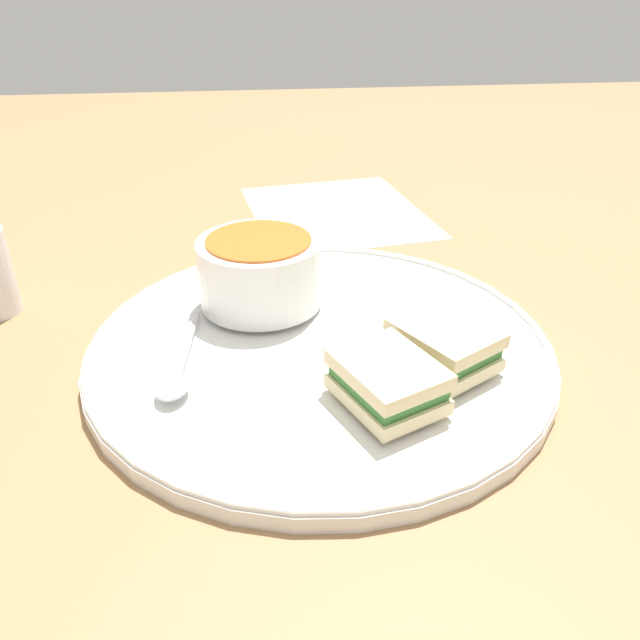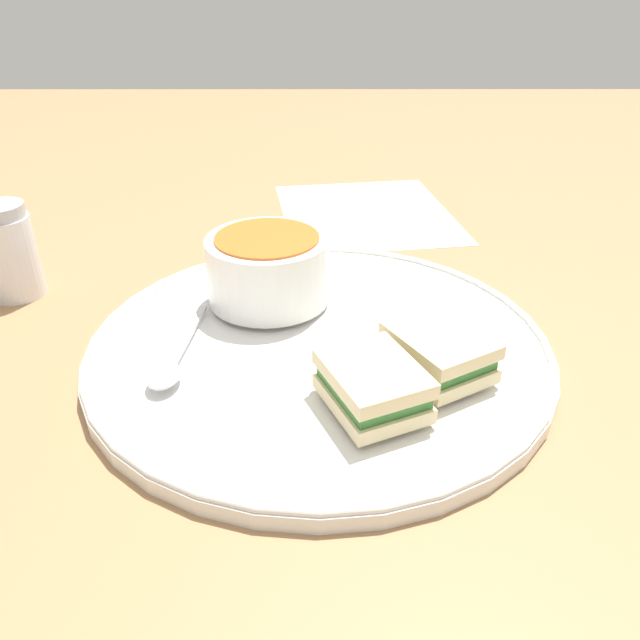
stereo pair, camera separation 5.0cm
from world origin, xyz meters
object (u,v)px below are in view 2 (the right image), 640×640
(salt_shaker, at_px, (10,252))
(soup_bowl, at_px, (269,268))
(sandwich_half_near, at_px, (374,385))
(sandwich_half_far, at_px, (440,352))
(spoon, at_px, (170,368))

(salt_shaker, bearing_deg, soup_bowl, 170.72)
(sandwich_half_near, bearing_deg, sandwich_half_far, -141.43)
(salt_shaker, bearing_deg, sandwich_half_far, 157.94)
(sandwich_half_near, height_order, salt_shaker, salt_shaker)
(spoon, bearing_deg, salt_shaker, -125.26)
(soup_bowl, xyz_separation_m, salt_shaker, (0.24, -0.04, -0.00))
(spoon, xyz_separation_m, salt_shaker, (0.18, -0.16, 0.02))
(soup_bowl, relative_size, sandwich_half_near, 1.20)
(spoon, distance_m, salt_shaker, 0.24)
(spoon, relative_size, sandwich_half_near, 1.40)
(salt_shaker, bearing_deg, sandwich_half_near, 149.22)
(sandwich_half_far, bearing_deg, salt_shaker, -22.06)
(spoon, distance_m, sandwich_half_far, 0.20)
(soup_bowl, xyz_separation_m, sandwich_half_far, (-0.13, 0.11, -0.01))
(soup_bowl, height_order, sandwich_half_far, soup_bowl)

